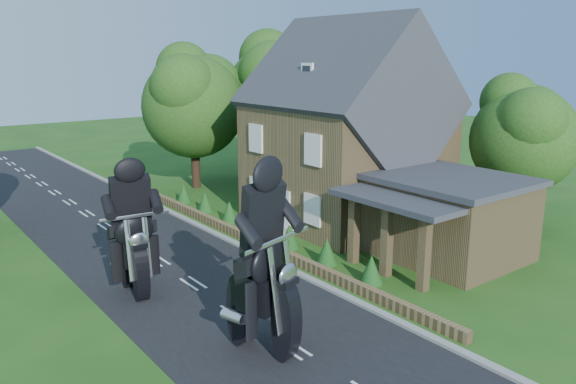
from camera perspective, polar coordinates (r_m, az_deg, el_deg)
ground at (r=19.10m, az=-5.27°, el=-12.05°), size 120.00×120.00×0.00m
road at (r=19.10m, az=-5.27°, el=-12.02°), size 7.00×80.00×0.02m
kerb at (r=21.06m, az=3.26°, el=-9.30°), size 0.30×80.00×0.12m
garden_wall at (r=25.09m, az=-3.09°, el=-5.11°), size 0.30×22.00×0.40m
house at (r=28.70m, az=5.95°, el=5.74°), size 9.54×8.64×10.24m
annex at (r=24.34m, az=15.75°, el=-2.36°), size 7.05×5.94×3.44m
tree_annex_side at (r=30.27m, az=23.10°, el=5.80°), size 5.64×5.20×7.48m
tree_house_right at (r=34.81m, az=10.46°, el=8.37°), size 6.51×6.00×8.40m
tree_behind_house at (r=38.62m, az=-0.43°, el=10.65°), size 7.81×7.20×10.08m
tree_behind_left at (r=36.22m, az=-9.12°, el=9.49°), size 6.94×6.40×9.16m
shrub_a at (r=21.26m, az=8.46°, el=-7.78°), size 0.90×0.90×1.10m
shrub_b at (r=22.95m, az=3.96°, el=-6.03°), size 0.90×0.90×1.10m
shrub_c at (r=24.77m, az=0.13°, el=-4.49°), size 0.90×0.90×1.10m
shrub_d at (r=28.72m, az=-5.97°, el=-2.00°), size 0.90×0.90×1.10m
shrub_e at (r=30.81m, az=-8.41°, el=-0.99°), size 0.90×0.90×1.10m
shrub_f at (r=32.96m, az=-10.54°, el=-0.11°), size 0.90×0.90×1.10m
motorcycle_lead at (r=16.40m, az=-2.47°, el=-13.23°), size 0.96×1.90×1.71m
motorcycle_follow at (r=20.78m, az=-15.23°, el=-8.09°), size 0.58×1.63×1.48m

